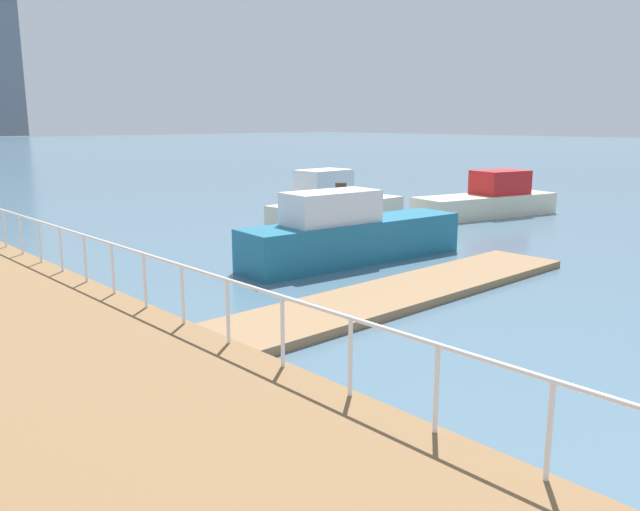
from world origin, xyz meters
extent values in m
plane|color=slate|center=(0.00, 20.00, 0.00)|extent=(300.00, 300.00, 0.00)
cube|color=#93704C|center=(2.05, 9.92, 0.09)|extent=(11.09, 2.00, 0.18)
cylinder|color=white|center=(-3.15, 3.59, 0.93)|extent=(0.06, 0.06, 1.05)
cylinder|color=white|center=(-3.15, 4.96, 0.93)|extent=(0.06, 0.06, 1.05)
cylinder|color=white|center=(-3.15, 6.33, 0.93)|extent=(0.06, 0.06, 1.05)
cylinder|color=white|center=(-3.15, 7.70, 0.93)|extent=(0.06, 0.06, 1.05)
cylinder|color=white|center=(-3.15, 9.07, 0.93)|extent=(0.06, 0.06, 1.05)
cylinder|color=white|center=(-3.15, 10.44, 0.93)|extent=(0.06, 0.06, 1.05)
cylinder|color=white|center=(-3.15, 11.81, 0.93)|extent=(0.06, 0.06, 1.05)
cylinder|color=white|center=(-3.15, 13.18, 0.93)|extent=(0.06, 0.06, 1.05)
cylinder|color=white|center=(-3.15, 14.55, 0.93)|extent=(0.06, 0.06, 1.05)
cylinder|color=white|center=(-3.15, 15.92, 0.93)|extent=(0.06, 0.06, 1.05)
cylinder|color=white|center=(-3.15, 17.29, 0.93)|extent=(0.06, 0.06, 1.05)
cylinder|color=white|center=(-3.15, 18.66, 0.93)|extent=(0.06, 0.06, 1.05)
cylinder|color=white|center=(-3.15, 20.03, 0.93)|extent=(0.06, 0.06, 1.05)
cylinder|color=white|center=(-3.15, 10.44, 1.45)|extent=(0.06, 27.40, 0.06)
cylinder|color=#473826|center=(5.43, 15.22, 1.00)|extent=(0.35, 0.35, 2.01)
cube|color=#1E6B8C|center=(4.06, 13.30, 0.58)|extent=(7.07, 2.24, 1.17)
cube|color=white|center=(3.25, 13.38, 1.60)|extent=(2.76, 1.50, 0.88)
cube|color=beige|center=(14.41, 15.75, 0.44)|extent=(6.68, 3.29, 0.88)
cube|color=red|center=(15.17, 15.57, 1.38)|extent=(2.45, 1.96, 0.99)
cube|color=beige|center=(7.47, 17.44, 0.53)|extent=(5.67, 1.67, 1.06)
cube|color=white|center=(6.74, 17.43, 1.64)|extent=(1.85, 1.28, 1.16)
camera|label=1|loc=(-8.74, 0.86, 3.90)|focal=36.08mm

